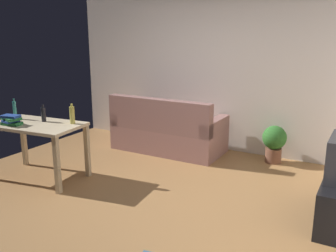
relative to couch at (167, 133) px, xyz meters
The scene contains 9 objects.
ground_plane 1.70m from the couch, 71.41° to the right, with size 5.20×4.40×0.02m, color #9E7042.
wall_rear 1.32m from the couch, 48.92° to the left, with size 5.20×0.10×2.70m, color silver.
couch is the anchor object (origin of this frame).
desk 2.11m from the couch, 116.36° to the right, with size 1.27×0.82×0.76m.
potted_plant 1.71m from the couch, 10.54° to the left, with size 0.36×0.36×0.57m.
bottle_tall 2.35m from the couch, 127.67° to the right, with size 0.05×0.05×0.28m.
bottle_dark 2.04m from the couch, 118.11° to the right, with size 0.06×0.06×0.23m.
bottle_squat 1.80m from the couch, 107.18° to the right, with size 0.07×0.07×0.27m.
book_stack 2.42m from the couch, 118.90° to the right, with size 0.28×0.23×0.13m.
Camera 1 is at (2.40, -3.57, 1.95)m, focal length 39.97 mm.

